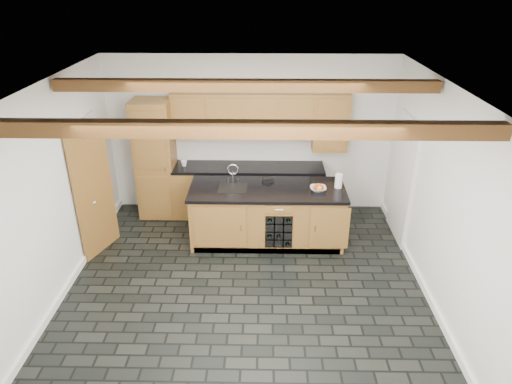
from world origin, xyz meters
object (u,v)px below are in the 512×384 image
at_px(paper_towel, 339,181).
at_px(island, 267,215).
at_px(fruit_bowl, 318,189).
at_px(kitchen_scale, 268,180).

bearing_deg(paper_towel, island, -176.66).
xyz_separation_m(island, paper_towel, (1.11, 0.07, 0.58)).
distance_m(island, fruit_bowl, 0.93).
relative_size(kitchen_scale, paper_towel, 0.89).
relative_size(island, paper_towel, 11.01).
height_order(island, kitchen_scale, kitchen_scale).
distance_m(kitchen_scale, fruit_bowl, 0.85).
height_order(kitchen_scale, paper_towel, paper_towel).
bearing_deg(paper_towel, kitchen_scale, 169.04).
xyz_separation_m(kitchen_scale, paper_towel, (1.11, -0.21, 0.09)).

